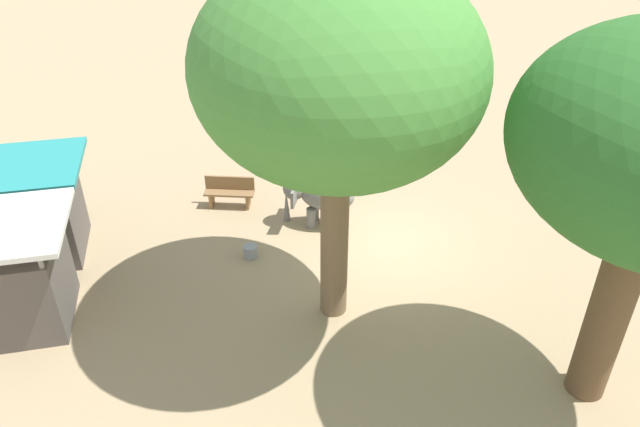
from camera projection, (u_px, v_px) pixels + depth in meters
ground_plane at (388, 245)px, 15.96m from camera, size 60.00×60.00×0.00m
elephant at (320, 196)px, 16.34m from camera, size 1.57×1.94×1.37m
person_handler at (359, 162)px, 17.80m from camera, size 0.35×0.42×1.62m
shade_tree_secondary at (337, 69)px, 10.87m from camera, size 5.76×5.28×7.68m
wooden_bench at (230, 191)px, 17.35m from camera, size 0.77×1.46×0.88m
picnic_table_near at (296, 148)px, 19.35m from camera, size 2.07×2.07×0.78m
market_stall_white at (19, 279)px, 13.00m from camera, size 2.50×2.50×2.52m
market_stall_teal at (40, 214)px, 15.14m from camera, size 2.50×2.50×2.52m
feed_bucket at (250, 251)px, 15.47m from camera, size 0.36×0.36×0.32m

